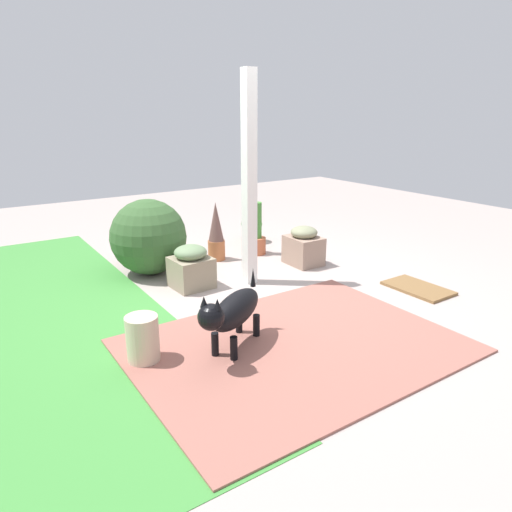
% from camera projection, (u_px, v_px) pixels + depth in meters
% --- Properties ---
extents(ground_plane, '(12.00, 12.00, 0.00)m').
position_uv_depth(ground_plane, '(264.00, 291.00, 4.61)').
color(ground_plane, '#A89892').
extents(brick_path, '(1.80, 2.40, 0.02)m').
position_uv_depth(brick_path, '(295.00, 346.00, 3.52)').
color(brick_path, '#9A5E51').
rests_on(brick_path, ground).
extents(porch_pillar, '(0.12, 0.12, 2.09)m').
position_uv_depth(porch_pillar, '(249.00, 182.00, 4.54)').
color(porch_pillar, white).
rests_on(porch_pillar, ground).
extents(stone_planter_nearest, '(0.42, 0.34, 0.45)m').
position_uv_depth(stone_planter_nearest, '(304.00, 246.00, 5.35)').
color(stone_planter_nearest, gray).
rests_on(stone_planter_nearest, ground).
extents(stone_planter_mid, '(0.39, 0.39, 0.44)m').
position_uv_depth(stone_planter_mid, '(191.00, 267.00, 4.65)').
color(stone_planter_mid, gray).
rests_on(stone_planter_mid, ground).
extents(round_shrub, '(0.82, 0.82, 0.82)m').
position_uv_depth(round_shrub, '(149.00, 237.00, 5.00)').
color(round_shrub, '#36592E').
rests_on(round_shrub, ground).
extents(terracotta_pot_spiky, '(0.20, 0.20, 0.70)m').
position_uv_depth(terracotta_pot_spiky, '(216.00, 233.00, 5.48)').
color(terracotta_pot_spiky, '#B5653B').
rests_on(terracotta_pot_spiky, ground).
extents(terracotta_pot_tall, '(0.23, 0.23, 0.65)m').
position_uv_depth(terracotta_pot_tall, '(256.00, 236.00, 5.74)').
color(terracotta_pot_tall, '#B95E3D').
rests_on(terracotta_pot_tall, ground).
extents(terracotta_pot_broad, '(0.29, 0.29, 0.34)m').
position_uv_depth(terracotta_pot_broad, '(252.00, 228.00, 6.27)').
color(terracotta_pot_broad, '#C0724B').
rests_on(terracotta_pot_broad, ground).
extents(dog, '(0.56, 0.74, 0.55)m').
position_uv_depth(dog, '(233.00, 311.00, 3.37)').
color(dog, black).
rests_on(dog, ground).
extents(ceramic_urn, '(0.23, 0.23, 0.35)m').
position_uv_depth(ceramic_urn, '(143.00, 340.00, 3.26)').
color(ceramic_urn, beige).
rests_on(ceramic_urn, ground).
extents(doormat, '(0.64, 0.39, 0.03)m').
position_uv_depth(doormat, '(418.00, 288.00, 4.63)').
color(doormat, brown).
rests_on(doormat, ground).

